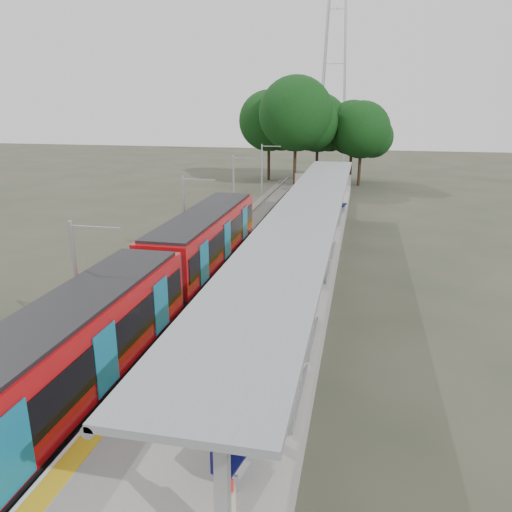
{
  "coord_description": "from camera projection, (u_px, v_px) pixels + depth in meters",
  "views": [
    {
      "loc": [
        4.12,
        -9.07,
        9.57
      ],
      "look_at": [
        -0.77,
        13.95,
        2.3
      ],
      "focal_mm": 35.0,
      "sensor_mm": 36.0,
      "label": 1
    }
  ],
  "objects": [
    {
      "name": "tactile_strip",
      "position": [
        248.0,
        246.0,
        31.02
      ],
      "size": [
        0.6,
        50.0,
        0.02
      ],
      "primitive_type": "cube",
      "color": "gold",
      "rests_on": "platform"
    },
    {
      "name": "canopy",
      "position": [
        310.0,
        211.0,
        25.69
      ],
      "size": [
        3.27,
        38.0,
        3.66
      ],
      "color": "#9EA0A5",
      "rests_on": "platform"
    },
    {
      "name": "info_pillar_far",
      "position": [
        297.0,
        241.0,
        29.36
      ],
      "size": [
        0.38,
        0.38,
        1.68
      ],
      "rotation": [
        0.0,
        0.0,
        -0.19
      ],
      "color": "#C4B48F",
      "rests_on": "platform"
    },
    {
      "name": "bench_mid",
      "position": [
        310.0,
        268.0,
        24.98
      ],
      "size": [
        0.86,
        1.77,
        1.16
      ],
      "rotation": [
        0.0,
        0.0,
        0.21
      ],
      "color": "#0D0F45",
      "rests_on": "platform"
    },
    {
      "name": "pylon",
      "position": [
        336.0,
        37.0,
        74.94
      ],
      "size": [
        8.0,
        4.0,
        38.0
      ],
      "primitive_type": null,
      "color": "#9EA0A5",
      "rests_on": "ground"
    },
    {
      "name": "bench_near",
      "position": [
        232.0,
        451.0,
        11.95
      ],
      "size": [
        0.81,
        1.65,
        1.08
      ],
      "rotation": [
        0.0,
        0.0,
        -0.22
      ],
      "color": "#0D0F45",
      "rests_on": "platform"
    },
    {
      "name": "tree_cluster",
      "position": [
        312.0,
        121.0,
        59.7
      ],
      "size": [
        18.44,
        13.93,
        12.58
      ],
      "color": "#382316",
      "rests_on": "ground"
    },
    {
      "name": "bench_far",
      "position": [
        341.0,
        204.0,
        41.05
      ],
      "size": [
        0.71,
        1.61,
        1.06
      ],
      "rotation": [
        0.0,
        0.0,
        -0.16
      ],
      "color": "#0D0F45",
      "rests_on": "platform"
    },
    {
      "name": "platform",
      "position": [
        289.0,
        256.0,
        30.66
      ],
      "size": [
        6.0,
        50.0,
        1.0
      ],
      "primitive_type": "cube",
      "color": "gray",
      "rests_on": "ground"
    },
    {
      "name": "end_fence",
      "position": [
        323.0,
        180.0,
        53.66
      ],
      "size": [
        6.0,
        0.1,
        1.2
      ],
      "primitive_type": "cube",
      "color": "#9EA0A5",
      "rests_on": "platform"
    },
    {
      "name": "train",
      "position": [
        156.0,
        280.0,
        21.99
      ],
      "size": [
        2.74,
        27.6,
        3.62
      ],
      "color": "black",
      "rests_on": "ground"
    },
    {
      "name": "catenary_masts",
      "position": [
        186.0,
        217.0,
        30.25
      ],
      "size": [
        2.08,
        48.16,
        5.4
      ],
      "color": "#9EA0A5",
      "rests_on": "ground"
    },
    {
      "name": "litter_bin",
      "position": [
        304.0,
        242.0,
        30.17
      ],
      "size": [
        0.5,
        0.5,
        0.96
      ],
      "primitive_type": "cylinder",
      "rotation": [
        0.0,
        0.0,
        0.07
      ],
      "color": "#9EA0A5",
      "rests_on": "platform"
    },
    {
      "name": "trackbed",
      "position": [
        218.0,
        258.0,
        31.67
      ],
      "size": [
        3.0,
        70.0,
        0.24
      ],
      "primitive_type": "cube",
      "color": "#59544C",
      "rests_on": "ground"
    }
  ]
}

